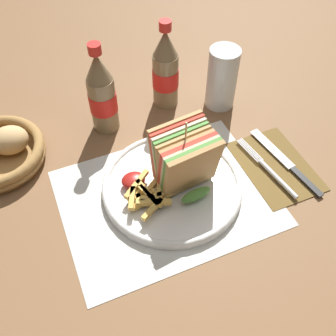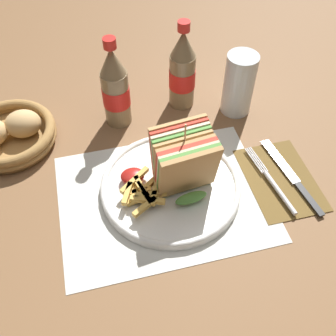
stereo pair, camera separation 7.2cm
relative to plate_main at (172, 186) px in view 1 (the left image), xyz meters
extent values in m
plane|color=brown|center=(0.02, -0.01, -0.01)|extent=(4.00, 4.00, 0.00)
cube|color=silver|center=(-0.02, -0.02, -0.01)|extent=(0.38, 0.29, 0.00)
cylinder|color=white|center=(0.00, 0.00, 0.00)|extent=(0.26, 0.26, 0.01)
torus|color=white|center=(0.00, 0.00, 0.00)|extent=(0.26, 0.26, 0.01)
cube|color=tan|center=(0.02, -0.03, 0.07)|extent=(0.11, 0.04, 0.11)
cube|color=#518E3D|center=(0.02, -0.02, 0.06)|extent=(0.11, 0.04, 0.11)
cube|color=beige|center=(0.02, -0.01, 0.06)|extent=(0.11, 0.04, 0.11)
cube|color=red|center=(0.02, 0.00, 0.06)|extent=(0.11, 0.04, 0.11)
cube|color=tan|center=(0.02, 0.00, 0.06)|extent=(0.11, 0.04, 0.11)
ellipsoid|color=#518E3D|center=(0.03, -0.05, 0.02)|extent=(0.06, 0.03, 0.02)
cube|color=tan|center=(0.03, 0.00, 0.06)|extent=(0.11, 0.04, 0.11)
cube|color=#518E3D|center=(0.02, 0.01, 0.06)|extent=(0.11, 0.04, 0.11)
cube|color=beige|center=(0.02, 0.02, 0.06)|extent=(0.11, 0.04, 0.11)
cube|color=red|center=(0.02, 0.03, 0.06)|extent=(0.11, 0.04, 0.11)
cube|color=tan|center=(0.02, 0.04, 0.07)|extent=(0.11, 0.04, 0.11)
ellipsoid|color=#518E3D|center=(0.03, 0.00, 0.02)|extent=(0.06, 0.03, 0.02)
cylinder|color=tan|center=(0.02, 0.00, 0.08)|extent=(0.00, 0.00, 0.14)
cube|color=gold|center=(-0.07, 0.00, 0.01)|extent=(0.02, 0.07, 0.01)
cube|color=gold|center=(-0.06, -0.02, 0.01)|extent=(0.05, 0.02, 0.01)
cube|color=gold|center=(-0.04, 0.00, 0.01)|extent=(0.04, 0.03, 0.01)
cube|color=gold|center=(-0.06, -0.01, 0.01)|extent=(0.05, 0.01, 0.01)
cube|color=gold|center=(-0.06, -0.05, 0.02)|extent=(0.05, 0.03, 0.01)
cube|color=gold|center=(-0.04, -0.03, 0.02)|extent=(0.06, 0.02, 0.01)
cube|color=gold|center=(-0.05, -0.02, 0.02)|extent=(0.02, 0.07, 0.01)
cube|color=gold|center=(-0.03, -0.02, 0.02)|extent=(0.03, 0.06, 0.01)
cube|color=gold|center=(-0.05, -0.04, 0.02)|extent=(0.06, 0.03, 0.01)
cube|color=gold|center=(-0.05, -0.02, 0.02)|extent=(0.02, 0.05, 0.01)
cube|color=gold|center=(-0.06, 0.01, 0.02)|extent=(0.06, 0.05, 0.01)
cube|color=gold|center=(-0.08, -0.01, 0.02)|extent=(0.03, 0.05, 0.01)
ellipsoid|color=maroon|center=(-0.07, 0.03, 0.02)|extent=(0.04, 0.04, 0.02)
cube|color=brown|center=(0.21, -0.03, -0.01)|extent=(0.13, 0.18, 0.00)
cylinder|color=silver|center=(0.19, -0.06, 0.00)|extent=(0.02, 0.10, 0.01)
cylinder|color=silver|center=(0.18, 0.02, 0.00)|extent=(0.01, 0.07, 0.00)
cylinder|color=silver|center=(0.18, 0.02, 0.00)|extent=(0.01, 0.07, 0.00)
cylinder|color=silver|center=(0.18, 0.02, 0.00)|extent=(0.01, 0.07, 0.00)
cylinder|color=silver|center=(0.19, 0.02, 0.00)|extent=(0.01, 0.07, 0.00)
cube|color=black|center=(0.24, -0.09, 0.00)|extent=(0.02, 0.08, 0.00)
cube|color=silver|center=(0.23, 0.01, 0.00)|extent=(0.03, 0.12, 0.00)
cylinder|color=#7A6647|center=(-0.06, 0.21, 0.05)|extent=(0.06, 0.06, 0.12)
cylinder|color=red|center=(-0.06, 0.21, 0.06)|extent=(0.06, 0.06, 0.04)
cone|color=#7A6647|center=(-0.06, 0.21, 0.14)|extent=(0.05, 0.05, 0.06)
cylinder|color=red|center=(-0.06, 0.21, 0.18)|extent=(0.03, 0.03, 0.02)
cylinder|color=#7A6647|center=(0.09, 0.24, 0.05)|extent=(0.06, 0.06, 0.12)
cylinder|color=red|center=(0.09, 0.24, 0.06)|extent=(0.06, 0.06, 0.04)
cone|color=#7A6647|center=(0.09, 0.24, 0.14)|extent=(0.05, 0.05, 0.06)
cylinder|color=red|center=(0.09, 0.24, 0.18)|extent=(0.03, 0.03, 0.02)
cylinder|color=silver|center=(0.20, 0.19, 0.06)|extent=(0.07, 0.07, 0.14)
cylinder|color=black|center=(0.20, 0.19, 0.03)|extent=(0.06, 0.06, 0.08)
ellipsoid|color=tan|center=(-0.26, 0.21, 0.03)|extent=(0.07, 0.06, 0.05)
camera|label=1|loc=(-0.18, -0.41, 0.58)|focal=42.00mm
camera|label=2|loc=(-0.11, -0.43, 0.58)|focal=42.00mm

